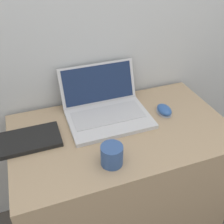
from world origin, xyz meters
The scene contains 5 objects.
desk centered at (0.00, 0.29, 0.37)m, with size 1.01×0.59×0.74m.
laptop centered at (-0.03, 0.43, 0.78)m, with size 0.39×0.35×0.21m.
drink_cup centered at (-0.11, 0.11, 0.79)m, with size 0.09×0.09×0.09m.
computer_mouse centered at (0.25, 0.35, 0.76)m, with size 0.07×0.10×0.04m.
external_keyboard centered at (-0.47, 0.35, 0.75)m, with size 0.38×0.16×0.02m.
Camera 1 is at (-0.36, -0.57, 1.51)m, focal length 42.00 mm.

